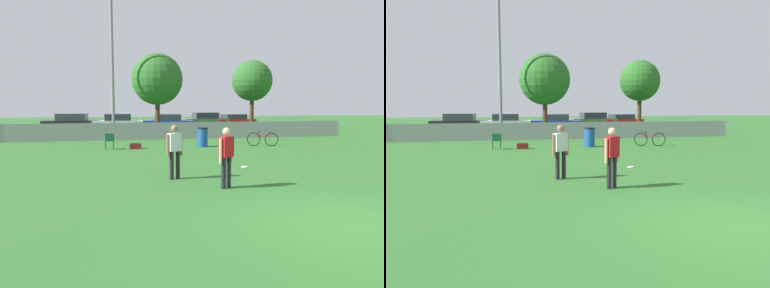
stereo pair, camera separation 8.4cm
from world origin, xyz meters
TOP-DOWN VIEW (x-y plane):
  - ground_plane at (0.00, 0.00)m, footprint 120.00×120.00m
  - fence_backline at (0.00, 18.00)m, footprint 22.59×0.07m
  - light_pole at (-4.51, 18.85)m, footprint 0.90×0.36m
  - tree_near_pole at (-1.49, 20.02)m, footprint 3.55×3.55m
  - tree_far_right at (6.07, 21.61)m, footprint 3.14×3.14m
  - player_receiver_white at (-2.66, 5.14)m, footprint 0.53×0.36m
  - player_defender_red at (-1.47, 3.62)m, footprint 0.48×0.41m
  - frisbee_disc at (0.18, 6.75)m, footprint 0.25×0.25m
  - folding_chair_sideline at (-4.72, 13.14)m, footprint 0.49×0.49m
  - bicycle_sideline at (3.49, 13.06)m, footprint 1.66×0.56m
  - trash_bin at (0.17, 13.38)m, footprint 0.58×0.58m
  - gear_bag_sideline at (-3.42, 13.19)m, footprint 0.59×0.33m
  - parked_car_dark at (-7.85, 25.82)m, footprint 4.69×2.23m
  - parked_car_white at (-4.18, 25.20)m, footprint 4.04×1.77m
  - parked_car_blue at (0.02, 25.44)m, footprint 4.41×2.28m
  - parked_car_olive at (3.96, 28.18)m, footprint 4.41×2.09m
  - parked_car_red at (6.89, 28.61)m, footprint 4.38×2.52m

SIDE VIEW (x-z plane):
  - ground_plane at x=0.00m, z-range 0.00..0.00m
  - frisbee_disc at x=0.18m, z-range 0.00..0.03m
  - gear_bag_sideline at x=-3.42m, z-range -0.01..0.28m
  - bicycle_sideline at x=3.49m, z-range -0.01..0.78m
  - folding_chair_sideline at x=-4.72m, z-range 0.09..0.91m
  - trash_bin at x=0.17m, z-range 0.00..1.05m
  - fence_backline at x=0.00m, z-range -0.05..1.16m
  - parked_car_red at x=6.89m, z-range -0.01..1.28m
  - parked_car_blue at x=0.02m, z-range -0.03..1.40m
  - parked_car_olive at x=3.96m, z-range -0.04..1.44m
  - parked_car_dark at x=-7.85m, z-range -0.04..1.46m
  - parked_car_white at x=-4.18m, z-range -0.02..1.45m
  - player_receiver_white at x=-2.66m, z-range 0.14..1.81m
  - player_defender_red at x=-1.47m, z-range 0.14..1.81m
  - tree_near_pole at x=-1.49m, z-range 1.09..6.85m
  - tree_far_right at x=6.07m, z-range 1.23..6.88m
  - light_pole at x=-4.51m, z-range 0.78..10.56m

